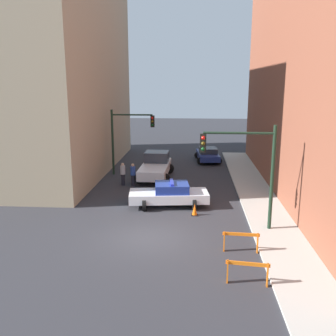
# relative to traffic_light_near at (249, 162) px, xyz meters

# --- Properties ---
(ground_plane) EXTENTS (120.00, 120.00, 0.00)m
(ground_plane) POSITION_rel_traffic_light_near_xyz_m (-4.73, -1.32, -3.53)
(ground_plane) COLOR #2D2D33
(sidewalk_right) EXTENTS (2.40, 44.00, 0.12)m
(sidewalk_right) POSITION_rel_traffic_light_near_xyz_m (1.47, -1.32, -3.47)
(sidewalk_right) COLOR #B2ADA3
(sidewalk_right) RESTS_ON ground_plane
(building_corner_left) EXTENTS (14.00, 20.00, 16.07)m
(building_corner_left) POSITION_rel_traffic_light_near_xyz_m (-16.73, 12.68, 4.51)
(building_corner_left) COLOR tan
(building_corner_left) RESTS_ON ground_plane
(traffic_light_near) EXTENTS (3.64, 0.35, 5.20)m
(traffic_light_near) POSITION_rel_traffic_light_near_xyz_m (0.00, 0.00, 0.00)
(traffic_light_near) COLOR black
(traffic_light_near) RESTS_ON sidewalk_right
(traffic_light_far) EXTENTS (3.44, 0.35, 5.20)m
(traffic_light_far) POSITION_rel_traffic_light_near_xyz_m (-8.03, 11.01, -0.13)
(traffic_light_far) COLOR black
(traffic_light_far) RESTS_ON ground_plane
(police_car) EXTENTS (4.88, 2.70, 1.52)m
(police_car) POSITION_rel_traffic_light_near_xyz_m (-4.09, 3.50, -2.81)
(police_car) COLOR white
(police_car) RESTS_ON ground_plane
(white_truck) EXTENTS (2.74, 5.45, 1.90)m
(white_truck) POSITION_rel_traffic_light_near_xyz_m (-5.64, 10.26, -2.62)
(white_truck) COLOR silver
(white_truck) RESTS_ON ground_plane
(parked_car_near) EXTENTS (2.52, 4.44, 1.31)m
(parked_car_near) POSITION_rel_traffic_light_near_xyz_m (-1.39, 16.64, -2.86)
(parked_car_near) COLOR navy
(parked_car_near) RESTS_ON ground_plane
(pedestrian_crossing) EXTENTS (0.50, 0.50, 1.66)m
(pedestrian_crossing) POSITION_rel_traffic_light_near_xyz_m (-6.99, 7.65, -2.67)
(pedestrian_crossing) COLOR black
(pedestrian_crossing) RESTS_ON ground_plane
(pedestrian_corner) EXTENTS (0.45, 0.45, 1.66)m
(pedestrian_corner) POSITION_rel_traffic_light_near_xyz_m (-7.75, 7.85, -2.67)
(pedestrian_corner) COLOR black
(pedestrian_corner) RESTS_ON ground_plane
(barrier_front) EXTENTS (1.59, 0.33, 0.90)m
(barrier_front) POSITION_rel_traffic_light_near_xyz_m (-0.63, -5.29, -2.91)
(barrier_front) COLOR orange
(barrier_front) RESTS_ON ground_plane
(barrier_mid) EXTENTS (1.60, 0.25, 0.90)m
(barrier_mid) POSITION_rel_traffic_light_near_xyz_m (-0.55, -2.56, -2.91)
(barrier_mid) COLOR orange
(barrier_mid) RESTS_ON ground_plane
(traffic_cone) EXTENTS (0.36, 0.36, 0.66)m
(traffic_cone) POSITION_rel_traffic_light_near_xyz_m (-2.57, 1.94, -3.21)
(traffic_cone) COLOR black
(traffic_cone) RESTS_ON ground_plane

